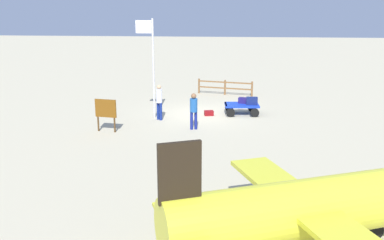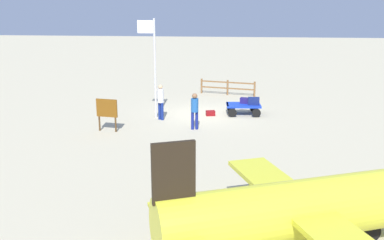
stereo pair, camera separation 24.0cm
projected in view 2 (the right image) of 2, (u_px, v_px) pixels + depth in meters
name	position (u px, v px, depth m)	size (l,w,h in m)	color
ground_plane	(204.00, 114.00, 23.09)	(120.00, 120.00, 0.00)	#BBB190
luggage_cart	(243.00, 107.00, 22.97)	(1.88, 1.44, 0.56)	#1737C1
suitcase_tan	(246.00, 101.00, 23.08)	(0.63, 0.42, 0.31)	navy
suitcase_maroon	(254.00, 101.00, 22.75)	(0.59, 0.37, 0.40)	navy
suitcase_dark	(210.00, 113.00, 22.81)	(0.53, 0.43, 0.25)	maroon
worker_lead	(195.00, 108.00, 20.03)	(0.43, 0.43, 1.72)	navy
worker_trailing	(161.00, 100.00, 21.74)	(0.42, 0.42, 1.81)	navy
airplane_near	(309.00, 208.00, 9.86)	(7.39, 5.88, 3.02)	gold
flagpole	(153.00, 60.00, 21.66)	(0.90, 0.12, 5.03)	silver
signboard	(107.00, 110.00, 19.72)	(1.01, 0.22, 1.52)	#4C3319
wooden_fence	(228.00, 86.00, 28.00)	(3.57, 0.88, 0.97)	brown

